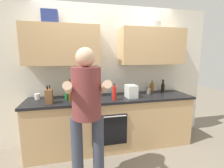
% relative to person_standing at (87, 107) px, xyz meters
% --- Properties ---
extents(ground_plane, '(12.00, 12.00, 0.00)m').
position_rel_person_standing_xyz_m(ground_plane, '(0.49, 0.80, -1.01)').
color(ground_plane, '#756B5B').
extents(back_wall_unit, '(4.00, 0.38, 2.50)m').
position_rel_person_standing_xyz_m(back_wall_unit, '(0.49, 1.07, 0.49)').
color(back_wall_unit, silver).
rests_on(back_wall_unit, ground).
extents(counter, '(2.84, 0.67, 0.90)m').
position_rel_person_standing_xyz_m(counter, '(0.49, 0.80, -0.55)').
color(counter, tan).
rests_on(counter, ground).
extents(person_standing, '(0.49, 0.45, 1.70)m').
position_rel_person_standing_xyz_m(person_standing, '(0.00, 0.00, 0.00)').
color(person_standing, '#383D4C').
rests_on(person_standing, ground).
extents(bottle_soy, '(0.07, 0.07, 0.24)m').
position_rel_person_standing_xyz_m(bottle_soy, '(1.57, 1.00, -0.01)').
color(bottle_soy, black).
rests_on(bottle_soy, counter).
extents(bottle_vinegar, '(0.06, 0.06, 0.35)m').
position_rel_person_standing_xyz_m(bottle_vinegar, '(-0.20, 0.71, 0.04)').
color(bottle_vinegar, brown).
rests_on(bottle_vinegar, counter).
extents(bottle_juice, '(0.05, 0.05, 0.22)m').
position_rel_person_standing_xyz_m(bottle_juice, '(-0.56, 0.88, -0.02)').
color(bottle_juice, orange).
rests_on(bottle_juice, counter).
extents(bottle_syrup, '(0.07, 0.07, 0.22)m').
position_rel_person_standing_xyz_m(bottle_syrup, '(1.33, 1.00, -0.01)').
color(bottle_syrup, '#8C4C14').
rests_on(bottle_syrup, counter).
extents(bottle_hotsauce, '(0.07, 0.07, 0.27)m').
position_rel_person_standing_xyz_m(bottle_hotsauce, '(0.49, 0.62, 0.01)').
color(bottle_hotsauce, red).
rests_on(bottle_hotsauce, counter).
extents(bottle_soda, '(0.05, 0.05, 0.26)m').
position_rel_person_standing_xyz_m(bottle_soda, '(-0.26, 0.81, 0.00)').
color(bottle_soda, '#198C33').
rests_on(bottle_soda, counter).
extents(cup_stoneware, '(0.09, 0.09, 0.11)m').
position_rel_person_standing_xyz_m(cup_stoneware, '(1.22, 0.91, -0.05)').
color(cup_stoneware, slate).
rests_on(cup_stoneware, counter).
extents(cup_tea, '(0.07, 0.07, 0.08)m').
position_rel_person_standing_xyz_m(cup_tea, '(0.54, 0.88, -0.06)').
color(cup_tea, '#33598C').
rests_on(cup_tea, counter).
extents(cup_coffee, '(0.09, 0.09, 0.09)m').
position_rel_person_standing_xyz_m(cup_coffee, '(-0.73, 0.94, -0.06)').
color(cup_coffee, white).
rests_on(cup_coffee, counter).
extents(knife_block, '(0.10, 0.14, 0.27)m').
position_rel_person_standing_xyz_m(knife_block, '(-0.51, 0.66, 0.00)').
color(knife_block, brown).
rests_on(knife_block, counter).
extents(potted_herb, '(0.21, 0.21, 0.29)m').
position_rel_person_standing_xyz_m(potted_herb, '(-0.03, 0.74, 0.05)').
color(potted_herb, '#9E6647').
rests_on(potted_herb, counter).
extents(grocery_bag_produce, '(0.18, 0.23, 0.21)m').
position_rel_person_standing_xyz_m(grocery_bag_produce, '(0.81, 0.71, 0.00)').
color(grocery_bag_produce, silver).
rests_on(grocery_bag_produce, counter).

